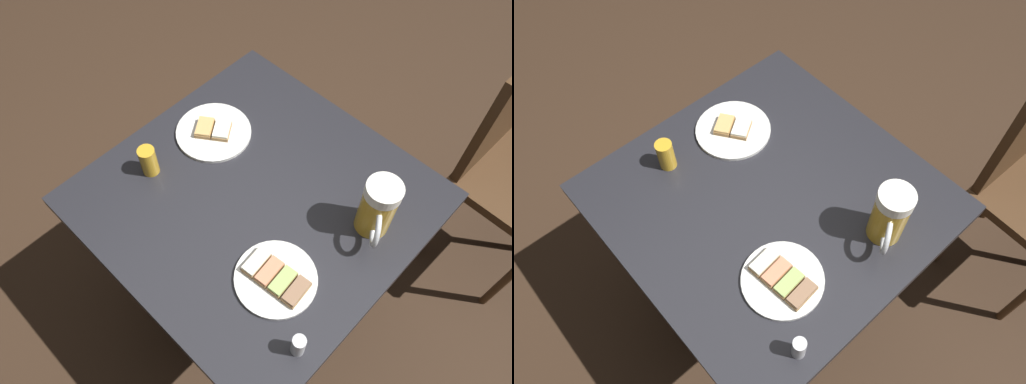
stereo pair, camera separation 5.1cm
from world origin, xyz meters
TOP-DOWN VIEW (x-y plane):
  - ground_plane at (0.00, 0.00)m, footprint 6.00×6.00m
  - cafe_table at (0.00, 0.00)m, footprint 0.83×0.82m
  - plate_near at (-0.20, 0.14)m, footprint 0.21×0.21m
  - plate_far at (0.24, -0.07)m, footprint 0.22×0.22m
  - beer_mug at (-0.28, -0.14)m, footprint 0.11×0.14m
  - beer_glass_small at (0.27, 0.14)m, footprint 0.05×0.05m
  - salt_shaker at (-0.36, 0.23)m, footprint 0.03×0.03m

SIDE VIEW (x-z plane):
  - ground_plane at x=0.00m, z-range 0.00..0.00m
  - cafe_table at x=0.00m, z-range 0.22..0.94m
  - plate_far at x=0.24m, z-range 0.71..0.74m
  - plate_near at x=-0.20m, z-range 0.71..0.74m
  - salt_shaker at x=-0.36m, z-range 0.71..0.79m
  - beer_glass_small at x=0.27m, z-range 0.71..0.81m
  - beer_mug at x=-0.28m, z-range 0.71..0.89m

